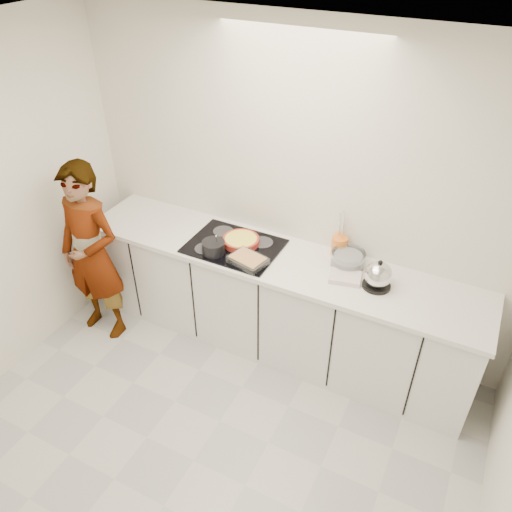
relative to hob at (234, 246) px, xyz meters
The scene contains 14 objects.
floor 1.60m from the hob, 74.48° to the right, with size 3.60×3.20×0.00m, color beige.
ceiling 2.13m from the hob, 74.48° to the right, with size 3.60×3.20×0.00m, color white.
wall_back 0.62m from the hob, 44.17° to the left, with size 3.60×0.00×2.60m, color white.
base_cabinets 0.60m from the hob, ahead, with size 3.20×0.58×0.87m, color silver.
countertop 0.35m from the hob, ahead, with size 3.24×0.64×0.04m, color white.
hob is the anchor object (origin of this frame).
tart_dish 0.07m from the hob, 55.90° to the left, with size 0.36×0.36×0.05m.
saucepan 0.19m from the hob, 120.06° to the right, with size 0.21×0.21×0.17m.
baking_dish 0.26m from the hob, 37.69° to the right, with size 0.31×0.25×0.05m.
mixing_bowl 0.90m from the hob, 10.78° to the left, with size 0.33×0.33×0.12m.
tea_towel 0.92m from the hob, ahead, with size 0.23×0.16×0.04m, color white.
kettle 1.15m from the hob, ahead, with size 0.27×0.27×0.23m.
utensil_crock 0.82m from the hob, 19.90° to the left, with size 0.12×0.12×0.15m, color orange.
cook 1.18m from the hob, 155.74° to the right, with size 0.58×0.38×1.60m, color silver.
Camera 1 is at (1.28, -1.57, 3.15)m, focal length 35.00 mm.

